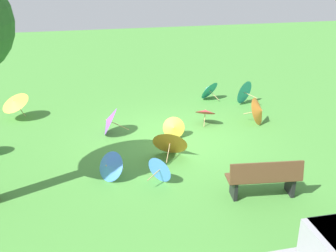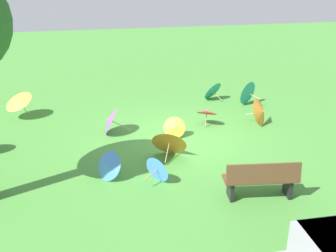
% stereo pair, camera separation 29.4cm
% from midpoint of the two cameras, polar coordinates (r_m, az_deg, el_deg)
% --- Properties ---
extents(ground, '(40.00, 40.00, 0.00)m').
position_cam_midpoint_polar(ground, '(11.78, 0.23, -1.84)').
color(ground, '#478C38').
extents(park_bench, '(1.65, 0.67, 0.90)m').
position_cam_midpoint_polar(park_bench, '(9.04, 12.44, -7.17)').
color(park_bench, brown).
rests_on(park_bench, ground).
extents(parasol_orange_0, '(1.11, 1.01, 0.87)m').
position_cam_midpoint_polar(parasol_orange_0, '(10.62, -0.45, -2.10)').
color(parasol_orange_0, tan).
rests_on(parasol_orange_0, ground).
extents(parasol_yellow_0, '(0.70, 0.62, 0.62)m').
position_cam_midpoint_polar(parasol_yellow_0, '(11.76, 0.08, -0.24)').
color(parasol_yellow_0, tan).
rests_on(parasol_yellow_0, ground).
extents(parasol_yellow_1, '(1.23, 1.24, 0.88)m').
position_cam_midpoint_polar(parasol_yellow_1, '(13.95, -21.34, 3.19)').
color(parasol_yellow_1, tan).
rests_on(parasol_yellow_1, ground).
extents(parasol_blue_0, '(0.84, 0.88, 0.71)m').
position_cam_midpoint_polar(parasol_blue_0, '(9.67, -9.19, -5.58)').
color(parasol_blue_0, tan).
rests_on(parasol_blue_0, ground).
extents(parasol_blue_2, '(0.67, 0.64, 0.66)m').
position_cam_midpoint_polar(parasol_blue_2, '(9.49, -1.92, -6.04)').
color(parasol_blue_2, tan).
rests_on(parasol_blue_2, ground).
extents(parasol_orange_1, '(0.92, 0.97, 0.88)m').
position_cam_midpoint_polar(parasol_orange_1, '(12.97, 12.09, 2.09)').
color(parasol_orange_1, tan).
rests_on(parasol_orange_1, ground).
extents(parasol_teal_0, '(0.96, 0.90, 0.75)m').
position_cam_midpoint_polar(parasol_teal_0, '(15.08, 5.09, 5.17)').
color(parasol_teal_0, tan).
rests_on(parasol_teal_0, ground).
extents(parasol_teal_1, '(0.89, 0.91, 0.87)m').
position_cam_midpoint_polar(parasol_teal_1, '(14.79, 9.85, 4.81)').
color(parasol_teal_1, tan).
rests_on(parasol_teal_1, ground).
extents(parasol_red_0, '(0.83, 0.82, 0.62)m').
position_cam_midpoint_polar(parasol_red_0, '(12.69, 4.61, 2.04)').
color(parasol_red_0, tan).
rests_on(parasol_red_0, ground).
extents(parasol_purple_1, '(0.93, 0.96, 0.84)m').
position_cam_midpoint_polar(parasol_purple_1, '(12.11, -9.04, 0.74)').
color(parasol_purple_1, tan).
rests_on(parasol_purple_1, ground).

